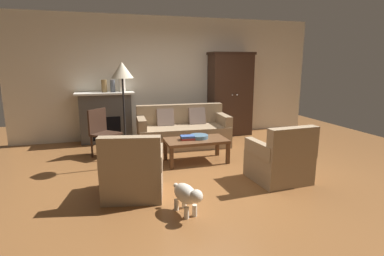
# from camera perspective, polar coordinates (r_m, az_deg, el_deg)

# --- Properties ---
(ground_plane) EXTENTS (9.60, 9.60, 0.00)m
(ground_plane) POSITION_cam_1_polar(r_m,az_deg,el_deg) (5.22, 2.45, -7.52)
(ground_plane) COLOR brown
(back_wall) EXTENTS (7.20, 0.10, 2.80)m
(back_wall) POSITION_cam_1_polar(r_m,az_deg,el_deg) (7.38, -3.97, 9.36)
(back_wall) COLOR silver
(back_wall) RESTS_ON ground
(fireplace) EXTENTS (1.26, 0.48, 1.12)m
(fireplace) POSITION_cam_1_polar(r_m,az_deg,el_deg) (7.04, -15.81, 1.99)
(fireplace) COLOR #4C4947
(fireplace) RESTS_ON ground
(armoire) EXTENTS (1.06, 0.57, 2.00)m
(armoire) POSITION_cam_1_polar(r_m,az_deg,el_deg) (7.53, 7.15, 6.33)
(armoire) COLOR #382319
(armoire) RESTS_ON ground
(couch) EXTENTS (1.96, 0.94, 0.86)m
(couch) POSITION_cam_1_polar(r_m,az_deg,el_deg) (6.52, -1.74, -0.60)
(couch) COLOR #937A5B
(couch) RESTS_ON ground
(coffee_table) EXTENTS (1.10, 0.60, 0.42)m
(coffee_table) POSITION_cam_1_polar(r_m,az_deg,el_deg) (5.44, 0.76, -2.66)
(coffee_table) COLOR brown
(coffee_table) RESTS_ON ground
(fruit_bowl) EXTENTS (0.34, 0.34, 0.06)m
(fruit_bowl) POSITION_cam_1_polar(r_m,az_deg,el_deg) (5.48, 1.29, -1.62)
(fruit_bowl) COLOR slate
(fruit_bowl) RESTS_ON coffee_table
(book_stack) EXTENTS (0.26, 0.19, 0.07)m
(book_stack) POSITION_cam_1_polar(r_m,az_deg,el_deg) (5.38, -0.83, -1.81)
(book_stack) COLOR #B73833
(book_stack) RESTS_ON coffee_table
(mantel_vase_bronze) EXTENTS (0.12, 0.12, 0.28)m
(mantel_vase_bronze) POSITION_cam_1_polar(r_m,az_deg,el_deg) (6.94, -16.14, 7.57)
(mantel_vase_bronze) COLOR olive
(mantel_vase_bronze) RESTS_ON fireplace
(mantel_vase_slate) EXTENTS (0.11, 0.11, 0.27)m
(mantel_vase_slate) POSITION_cam_1_polar(r_m,az_deg,el_deg) (6.95, -14.64, 7.62)
(mantel_vase_slate) COLOR #565B66
(mantel_vase_slate) RESTS_ON fireplace
(mantel_vase_cream) EXTENTS (0.15, 0.15, 0.30)m
(mantel_vase_cream) POSITION_cam_1_polar(r_m,az_deg,el_deg) (6.96, -12.99, 7.83)
(mantel_vase_cream) COLOR beige
(mantel_vase_cream) RESTS_ON fireplace
(armchair_near_left) EXTENTS (0.91, 0.91, 0.88)m
(armchair_near_left) POSITION_cam_1_polar(r_m,az_deg,el_deg) (4.17, -10.95, -8.32)
(armchair_near_left) COLOR #997F60
(armchair_near_left) RESTS_ON ground
(armchair_near_right) EXTENTS (0.82, 0.81, 0.88)m
(armchair_near_right) POSITION_cam_1_polar(r_m,az_deg,el_deg) (4.77, 16.21, -5.94)
(armchair_near_right) COLOR #997F60
(armchair_near_right) RESTS_ON ground
(side_chair_wooden) EXTENTS (0.62, 0.62, 0.90)m
(side_chair_wooden) POSITION_cam_1_polar(r_m,az_deg,el_deg) (6.02, -16.50, -0.28)
(side_chair_wooden) COLOR #382319
(side_chair_wooden) RESTS_ON ground
(floor_lamp) EXTENTS (0.36, 0.36, 1.77)m
(floor_lamp) POSITION_cam_1_polar(r_m,az_deg,el_deg) (5.12, -12.93, 9.38)
(floor_lamp) COLOR black
(floor_lamp) RESTS_ON ground
(dog) EXTENTS (0.30, 0.56, 0.39)m
(dog) POSITION_cam_1_polar(r_m,az_deg,el_deg) (3.64, -1.00, -12.42)
(dog) COLOR beige
(dog) RESTS_ON ground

